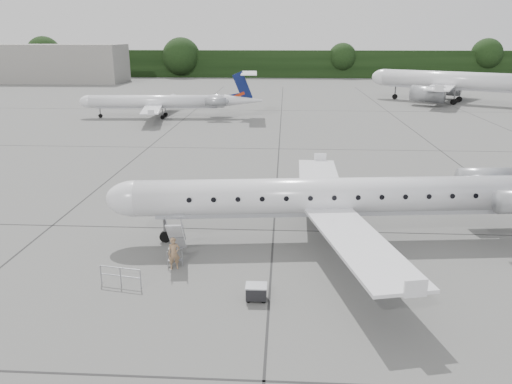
# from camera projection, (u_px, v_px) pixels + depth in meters

# --- Properties ---
(ground) EXTENTS (320.00, 320.00, 0.00)m
(ground) POSITION_uv_depth(u_px,v_px,m) (383.00, 257.00, 28.65)
(ground) COLOR #585855
(ground) RESTS_ON ground
(treeline) EXTENTS (260.00, 4.00, 8.00)m
(treeline) POSITION_uv_depth(u_px,v_px,m) (305.00, 64.00, 151.30)
(treeline) COLOR black
(treeline) RESTS_ON ground
(terminal_building) EXTENTS (40.00, 14.00, 10.00)m
(terminal_building) POSITION_uv_depth(u_px,v_px,m) (50.00, 63.00, 135.82)
(terminal_building) COLOR gray
(terminal_building) RESTS_ON ground
(main_regional_jet) EXTENTS (32.76, 25.14, 7.85)m
(main_regional_jet) POSITION_uv_depth(u_px,v_px,m) (334.00, 178.00, 30.01)
(main_regional_jet) COLOR silver
(main_regional_jet) RESTS_ON ground
(airstair) EXTENTS (1.10, 2.52, 2.46)m
(airstair) POSITION_uv_depth(u_px,v_px,m) (176.00, 238.00, 28.13)
(airstair) COLOR silver
(airstair) RESTS_ON ground
(passenger) EXTENTS (0.75, 0.60, 1.79)m
(passenger) POSITION_uv_depth(u_px,v_px,m) (174.00, 253.00, 26.92)
(passenger) COLOR #8B6A4B
(passenger) RESTS_ON ground
(safety_railing) EXTENTS (2.18, 0.47, 1.00)m
(safety_railing) POSITION_uv_depth(u_px,v_px,m) (121.00, 277.00, 25.17)
(safety_railing) COLOR gray
(safety_railing) RESTS_ON ground
(baggage_cart) EXTENTS (0.98, 0.80, 0.84)m
(baggage_cart) POSITION_uv_depth(u_px,v_px,m) (256.00, 292.00, 23.83)
(baggage_cart) COLOR black
(baggage_cart) RESTS_ON ground
(bg_narrowbody) EXTENTS (39.65, 36.35, 11.61)m
(bg_narrowbody) POSITION_uv_depth(u_px,v_px,m) (451.00, 71.00, 93.00)
(bg_narrowbody) COLOR silver
(bg_narrowbody) RESTS_ON ground
(bg_regional_left) EXTENTS (27.63, 20.67, 6.96)m
(bg_regional_left) POSITION_uv_depth(u_px,v_px,m) (157.00, 95.00, 76.29)
(bg_regional_left) COLOR silver
(bg_regional_left) RESTS_ON ground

